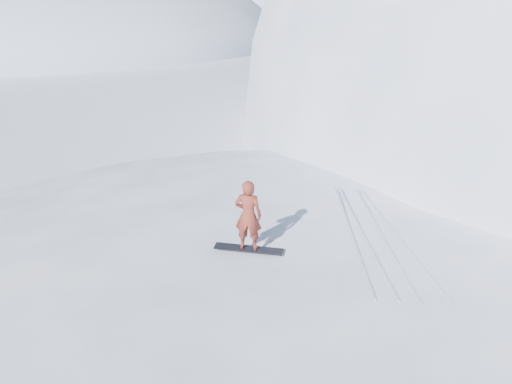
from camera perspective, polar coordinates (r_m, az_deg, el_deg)
near_ridge at (r=13.56m, az=18.76°, el=-17.05°), size 36.00×28.00×4.80m
far_ridge_c at (r=123.77m, az=-8.03°, el=19.46°), size 140.00×90.00×36.00m
wind_bumps at (r=12.72m, az=11.90°, el=-19.32°), size 16.00×14.40×1.00m
snowboard at (r=12.25m, az=-0.87°, el=-6.51°), size 1.70×0.33×0.03m
snowboarder at (r=11.82m, az=-0.90°, el=-2.70°), size 0.65×0.43×1.79m
board_tracks at (r=13.31m, az=13.20°, el=-4.55°), size 2.71×5.91×0.04m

